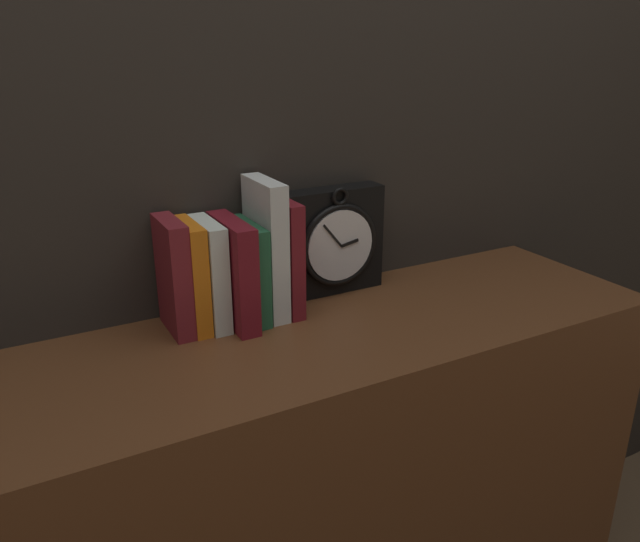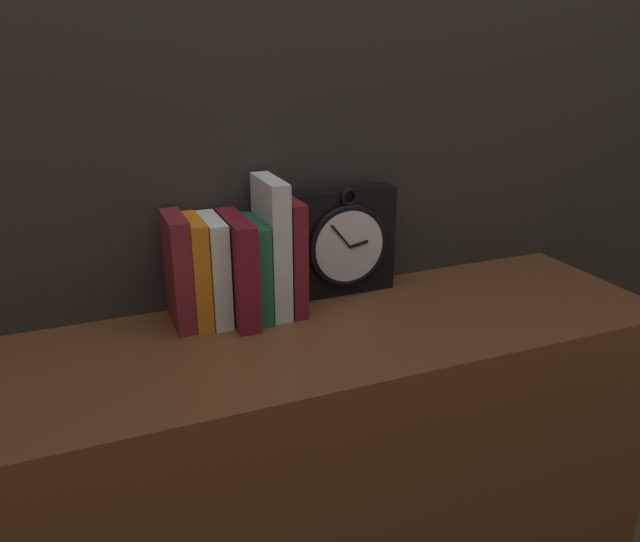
# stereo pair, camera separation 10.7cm
# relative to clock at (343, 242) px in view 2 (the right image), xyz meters

# --- Properties ---
(wall_back) EXTENTS (6.00, 0.05, 2.60)m
(wall_back) POSITION_rel_clock_xyz_m (-0.11, 0.07, 0.30)
(wall_back) COLOR #2D2823
(wall_back) RESTS_ON ground_plane
(bookshelf) EXTENTS (1.33, 0.40, 0.89)m
(bookshelf) POSITION_rel_clock_xyz_m (-0.11, -0.16, -0.55)
(bookshelf) COLOR brown
(bookshelf) RESTS_ON ground_plane
(clock) EXTENTS (0.22, 0.07, 0.22)m
(clock) POSITION_rel_clock_xyz_m (0.00, 0.00, 0.00)
(clock) COLOR black
(clock) RESTS_ON bookshelf
(book_slot0_maroon) EXTENTS (0.03, 0.12, 0.21)m
(book_slot0_maroon) POSITION_rel_clock_xyz_m (-0.33, -0.03, -0.01)
(book_slot0_maroon) COLOR maroon
(book_slot0_maroon) RESTS_ON bookshelf
(book_slot1_orange) EXTENTS (0.03, 0.12, 0.20)m
(book_slot1_orange) POSITION_rel_clock_xyz_m (-0.30, -0.03, -0.01)
(book_slot1_orange) COLOR orange
(book_slot1_orange) RESTS_ON bookshelf
(book_slot2_white) EXTENTS (0.03, 0.13, 0.19)m
(book_slot2_white) POSITION_rel_clock_xyz_m (-0.27, -0.03, -0.01)
(book_slot2_white) COLOR white
(book_slot2_white) RESTS_ON bookshelf
(book_slot3_maroon) EXTENTS (0.04, 0.16, 0.20)m
(book_slot3_maroon) POSITION_rel_clock_xyz_m (-0.23, -0.05, -0.01)
(book_slot3_maroon) COLOR maroon
(book_slot3_maroon) RESTS_ON bookshelf
(book_slot4_green) EXTENTS (0.02, 0.14, 0.18)m
(book_slot4_green) POSITION_rel_clock_xyz_m (-0.19, -0.04, -0.02)
(book_slot4_green) COLOR #25623E
(book_slot4_green) RESTS_ON bookshelf
(book_slot5_white) EXTENTS (0.04, 0.13, 0.26)m
(book_slot5_white) POSITION_rel_clock_xyz_m (-0.16, -0.03, 0.02)
(book_slot5_white) COLOR white
(book_slot5_white) RESTS_ON bookshelf
(book_slot6_maroon) EXTENTS (0.03, 0.13, 0.22)m
(book_slot6_maroon) POSITION_rel_clock_xyz_m (-0.13, -0.03, 0.00)
(book_slot6_maroon) COLOR maroon
(book_slot6_maroon) RESTS_ON bookshelf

